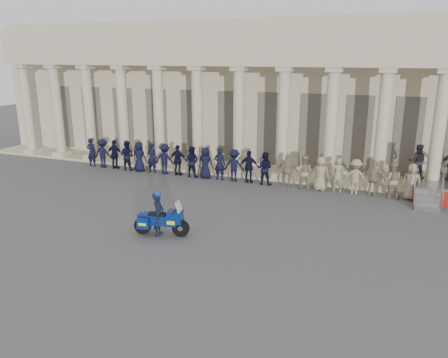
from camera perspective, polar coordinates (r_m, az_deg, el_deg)
ground at (r=18.40m, az=-2.56°, el=-6.09°), size 90.00×90.00×0.00m
building at (r=31.23m, az=8.42°, el=11.37°), size 40.00×12.50×9.00m
officer_rank at (r=24.58m, az=0.89°, el=1.82°), size 19.67×0.69×1.83m
motorcycle at (r=17.40m, az=-8.13°, el=-5.34°), size 2.24×1.08×1.45m
rider at (r=17.33m, az=-8.56°, el=-4.43°), size 0.53×0.71×1.84m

